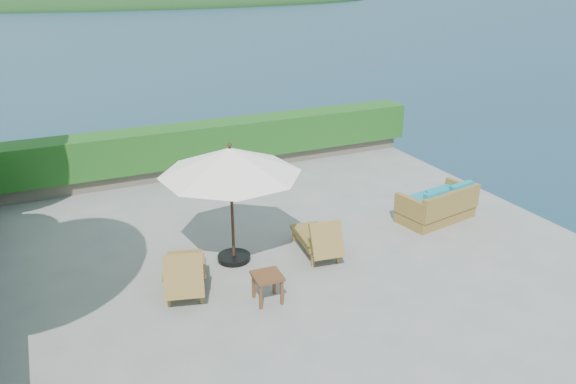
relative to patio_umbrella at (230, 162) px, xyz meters
name	(u,v)px	position (x,y,z in m)	size (l,w,h in m)	color
ground	(291,262)	(0.97, -0.53, -1.99)	(12.00, 12.00, 0.00)	gray
foundation	(291,329)	(0.97, -0.53, -3.54)	(12.00, 12.00, 3.00)	#5E574B
offshore_island	(145,2)	(25.97, 139.47, -4.99)	(126.00, 57.60, 12.60)	black
planter_wall_far	(205,166)	(0.97, 5.07, -1.81)	(12.00, 0.60, 0.36)	#675F52
hedge_far	(204,142)	(0.97, 5.07, -1.14)	(12.40, 0.90, 1.00)	#1E4614
patio_umbrella	(230,162)	(0.00, 0.00, 0.00)	(3.20, 3.20, 2.35)	black
lounge_left	(184,271)	(-1.14, -0.69, -1.61)	(1.04, 1.69, 0.91)	olive
lounge_right	(318,238)	(1.57, -0.48, -1.63)	(0.80, 1.56, 0.86)	olive
side_table	(267,279)	(0.04, -1.59, -1.57)	(0.50, 0.50, 0.51)	brown
wicker_loveseat	(438,206)	(4.74, -0.15, -1.66)	(1.88, 1.19, 0.86)	olive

